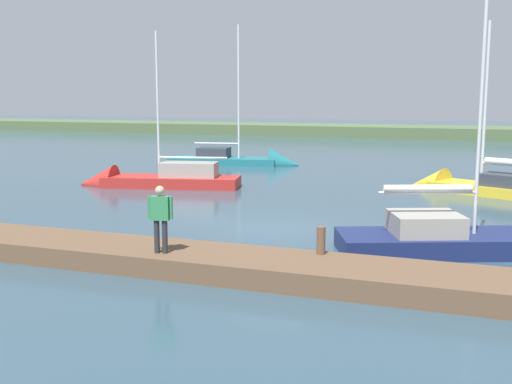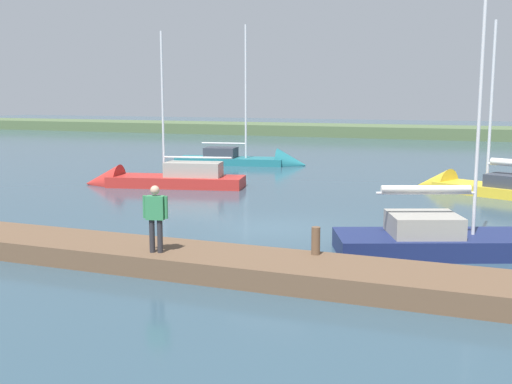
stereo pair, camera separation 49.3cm
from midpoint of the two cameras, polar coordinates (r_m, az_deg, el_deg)
name	(u,v)px [view 2 (the right image)]	position (r m, az deg, el deg)	size (l,w,h in m)	color
ground_plane	(276,229)	(21.21, 2.51, -3.37)	(200.00, 200.00, 0.00)	#2D4756
far_shoreline	(432,138)	(70.35, 16.06, 4.81)	(180.00, 8.00, 2.40)	#4C603D
dock_pier	(202,261)	(16.08, -4.08, -6.37)	(27.89, 2.23, 0.53)	brown
mooring_post_near	(316,241)	(15.70, 6.39, -4.46)	(0.22, 0.22, 0.70)	brown
sailboat_near_dock	(478,189)	(30.67, 20.12, 0.24)	(7.53, 4.82, 8.68)	gold
sailboat_outer_mooring	(252,162)	(40.78, -0.01, 2.72)	(8.79, 3.58, 9.96)	#1E6B75
sailboat_inner_slip	(154,183)	(31.45, -8.84, 0.84)	(8.33, 3.76, 8.49)	#B22823
sailboat_far_right	(501,247)	(19.25, 22.22, -4.67)	(8.37, 5.06, 10.21)	navy
person_on_dock	(155,214)	(15.83, -8.31, -2.00)	(0.64, 0.31, 1.72)	#28282D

